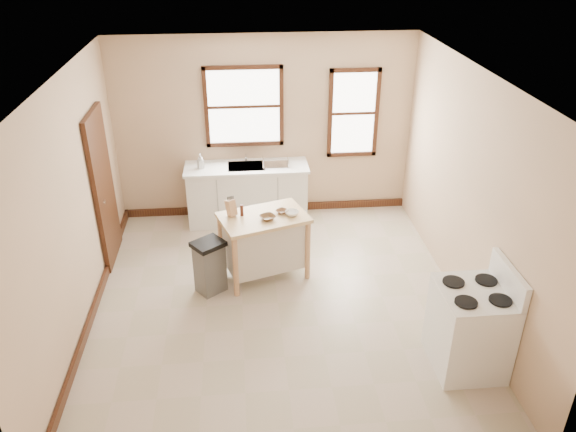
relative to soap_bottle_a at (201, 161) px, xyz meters
The scene contains 23 objects.
floor 2.60m from the soap_bottle_a, 65.89° to the right, with size 5.00×5.00×0.00m, color #B9A793.
ceiling 2.97m from the soap_bottle_a, 65.89° to the right, with size 5.00×5.00×0.00m, color white.
wall_back 1.09m from the soap_bottle_a, 18.25° to the left, with size 4.50×0.04×2.80m, color tan.
wall_left 2.55m from the soap_bottle_a, 120.34° to the right, with size 0.04×5.00×2.80m, color tan.
wall_right 3.91m from the soap_bottle_a, 34.04° to the right, with size 0.04×5.00×2.80m, color tan.
window_main 1.03m from the soap_bottle_a, 24.07° to the left, with size 1.17×0.06×1.22m, color #33150D, non-canonical shape.
window_side 2.41m from the soap_bottle_a, ahead, with size 0.77×0.06×1.37m, color #33150D, non-canonical shape.
door_left 1.52m from the soap_bottle_a, 144.58° to the right, with size 0.06×0.90×2.10m, color #33150D.
baseboard_back 1.41m from the soap_bottle_a, 16.64° to the left, with size 4.50×0.04×0.12m, color #33150D.
baseboard_left 2.69m from the soap_bottle_a, 119.75° to the right, with size 0.04×5.00×0.12m, color #33150D.
sink_counter 0.89m from the soap_bottle_a, ahead, with size 1.86×0.62×0.92m, color silver, non-canonical shape.
faucet 0.70m from the soap_bottle_a, 16.62° to the left, with size 0.03×0.03×0.22m, color silver.
soap_bottle_a is the anchor object (origin of this frame).
soap_bottle_b 0.02m from the soap_bottle_a, 129.88° to the left, with size 0.08×0.09×0.19m, color #B2B2B2.
dish_rack 1.11m from the soap_bottle_a, ahead, with size 0.39×0.29×0.10m, color silver, non-canonical shape.
kitchen_island 1.85m from the soap_bottle_a, 61.17° to the right, with size 1.08×0.69×0.88m, color #E6C387, non-canonical shape.
knife_block 1.55m from the soap_bottle_a, 73.24° to the right, with size 0.10×0.10×0.20m, color tan, non-canonical shape.
pepper_grinder 1.61m from the soap_bottle_a, 68.90° to the right, with size 0.04×0.04×0.15m, color #461E13.
bowl_a 1.86m from the soap_bottle_a, 61.06° to the right, with size 0.19×0.19×0.05m, color brown.
bowl_b 1.83m from the soap_bottle_a, 53.42° to the right, with size 0.15×0.15×0.04m, color brown.
bowl_c 1.97m from the soap_bottle_a, 51.97° to the right, with size 0.17×0.17×0.05m, color white.
trash_bin 1.96m from the soap_bottle_a, 85.37° to the right, with size 0.37×0.31×0.71m, color #595957, non-canonical shape.
gas_stove 4.49m from the soap_bottle_a, 49.98° to the right, with size 0.75×0.76×1.20m, color white, non-canonical shape.
Camera 1 is at (-0.39, -5.62, 4.22)m, focal length 35.00 mm.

